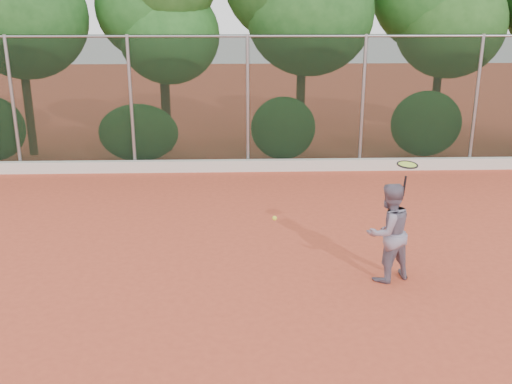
{
  "coord_description": "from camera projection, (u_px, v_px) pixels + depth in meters",
  "views": [
    {
      "loc": [
        -0.31,
        -7.76,
        4.02
      ],
      "look_at": [
        0.0,
        1.0,
        1.25
      ],
      "focal_mm": 40.0,
      "sensor_mm": 36.0,
      "label": 1
    }
  ],
  "objects": [
    {
      "name": "ground",
      "position": [
        258.0,
        291.0,
        8.62
      ],
      "size": [
        80.0,
        80.0,
        0.0
      ],
      "primitive_type": "plane",
      "color": "#CA4C2F",
      "rests_on": "ground"
    },
    {
      "name": "concrete_curb",
      "position": [
        248.0,
        165.0,
        15.07
      ],
      "size": [
        24.0,
        0.2,
        0.3
      ],
      "primitive_type": "cube",
      "color": "silver",
      "rests_on": "ground"
    },
    {
      "name": "tennis_player",
      "position": [
        388.0,
        232.0,
        8.77
      ],
      "size": [
        0.94,
        0.85,
        1.57
      ],
      "primitive_type": "imported",
      "rotation": [
        0.0,
        0.0,
        3.56
      ],
      "color": "slate",
      "rests_on": "ground"
    },
    {
      "name": "chainlink_fence",
      "position": [
        248.0,
        100.0,
        14.73
      ],
      "size": [
        24.09,
        0.09,
        3.5
      ],
      "color": "black",
      "rests_on": "ground"
    },
    {
      "name": "tennis_racket",
      "position": [
        407.0,
        167.0,
        8.44
      ],
      "size": [
        0.41,
        0.41,
        0.54
      ],
      "color": "black",
      "rests_on": "ground"
    },
    {
      "name": "tennis_ball_in_flight",
      "position": [
        275.0,
        218.0,
        8.01
      ],
      "size": [
        0.07,
        0.07,
        0.07
      ],
      "color": "yellow",
      "rests_on": "ground"
    }
  ]
}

